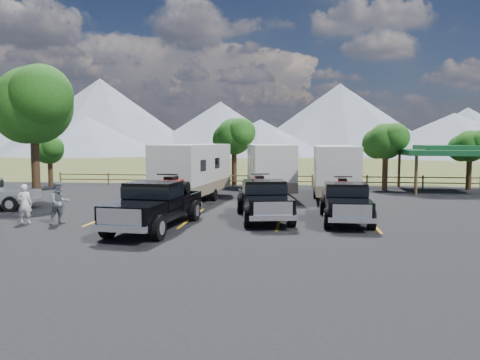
# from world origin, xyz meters

# --- Properties ---
(ground) EXTENTS (320.00, 320.00, 0.00)m
(ground) POSITION_xyz_m (0.00, 0.00, 0.00)
(ground) COLOR #425323
(ground) RESTS_ON ground
(asphalt_lot) EXTENTS (44.00, 34.00, 0.04)m
(asphalt_lot) POSITION_xyz_m (0.00, 3.00, 0.02)
(asphalt_lot) COLOR black
(asphalt_lot) RESTS_ON ground
(stall_lines) EXTENTS (12.12, 5.50, 0.01)m
(stall_lines) POSITION_xyz_m (0.00, 4.00, 0.04)
(stall_lines) COLOR gold
(stall_lines) RESTS_ON asphalt_lot
(tree_big_nw) EXTENTS (5.54, 5.18, 7.84)m
(tree_big_nw) POSITION_xyz_m (-12.55, 9.03, 5.60)
(tree_big_nw) COLOR black
(tree_big_nw) RESTS_ON ground
(tree_ne_a) EXTENTS (3.11, 2.92, 4.76)m
(tree_ne_a) POSITION_xyz_m (8.97, 17.01, 3.48)
(tree_ne_a) COLOR black
(tree_ne_a) RESTS_ON ground
(tree_ne_b) EXTENTS (2.77, 2.59, 4.27)m
(tree_ne_b) POSITION_xyz_m (14.98, 18.01, 3.13)
(tree_ne_b) COLOR black
(tree_ne_b) RESTS_ON ground
(tree_north) EXTENTS (3.46, 3.24, 5.25)m
(tree_north) POSITION_xyz_m (-2.03, 19.02, 3.83)
(tree_north) COLOR black
(tree_north) RESTS_ON ground
(tree_nw_small) EXTENTS (2.59, 2.43, 3.85)m
(tree_nw_small) POSITION_xyz_m (-16.02, 17.01, 2.78)
(tree_nw_small) COLOR black
(tree_nw_small) RESTS_ON ground
(rail_fence) EXTENTS (36.12, 0.12, 1.00)m
(rail_fence) POSITION_xyz_m (2.00, 18.50, 0.61)
(rail_fence) COLOR brown
(rail_fence) RESTS_ON ground
(pavilion) EXTENTS (6.20, 6.20, 3.22)m
(pavilion) POSITION_xyz_m (13.00, 17.00, 2.79)
(pavilion) COLOR brown
(pavilion) RESTS_ON ground
(mountain_range) EXTENTS (209.00, 71.00, 20.00)m
(mountain_range) POSITION_xyz_m (-7.63, 105.98, 7.87)
(mountain_range) COLOR gray
(mountain_range) RESTS_ON ground
(rig_left) EXTENTS (2.75, 6.55, 2.13)m
(rig_left) POSITION_xyz_m (-2.88, 1.31, 1.07)
(rig_left) COLOR black
(rig_left) RESTS_ON asphalt_lot
(rig_center) EXTENTS (2.99, 6.18, 1.98)m
(rig_center) POSITION_xyz_m (1.28, 4.07, 0.99)
(rig_center) COLOR black
(rig_center) RESTS_ON asphalt_lot
(rig_right) EXTENTS (2.05, 5.70, 1.90)m
(rig_right) POSITION_xyz_m (4.89, 3.95, 0.95)
(rig_right) COLOR black
(rig_right) RESTS_ON asphalt_lot
(trailer_left) EXTENTS (3.34, 9.54, 3.30)m
(trailer_left) POSITION_xyz_m (-3.17, 9.66, 1.77)
(trailer_left) COLOR white
(trailer_left) RESTS_ON asphalt_lot
(trailer_center) EXTENTS (3.60, 9.42, 3.26)m
(trailer_center) POSITION_xyz_m (1.08, 12.95, 1.74)
(trailer_center) COLOR white
(trailer_center) RESTS_ON asphalt_lot
(trailer_right) EXTENTS (2.53, 9.22, 3.21)m
(trailer_right) POSITION_xyz_m (5.06, 11.51, 1.72)
(trailer_right) COLOR white
(trailer_right) RESTS_ON asphalt_lot
(person_a) EXTENTS (0.67, 0.50, 1.69)m
(person_a) POSITION_xyz_m (-8.83, 1.78, 0.88)
(person_a) COLOR white
(person_a) RESTS_ON asphalt_lot
(person_b) EXTENTS (1.10, 1.13, 1.83)m
(person_b) POSITION_xyz_m (-7.23, 1.74, 0.95)
(person_b) COLOR slate
(person_b) RESTS_ON asphalt_lot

